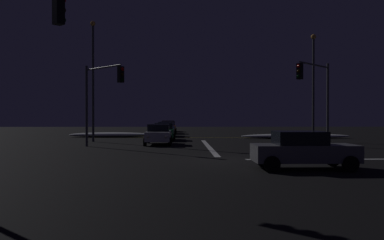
{
  "coord_description": "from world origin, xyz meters",
  "views": [
    {
      "loc": [
        -1.95,
        -19.66,
        2.2
      ],
      "look_at": [
        -1.09,
        11.99,
        1.88
      ],
      "focal_mm": 36.68,
      "sensor_mm": 36.0,
      "label": 1
    }
  ],
  "objects_px": {
    "sedan_green": "(164,131)",
    "streetlamp_right_near": "(313,80)",
    "sedan_orange": "(168,127)",
    "streetlamp_left_near": "(93,73)",
    "sedan_blue": "(166,129)",
    "traffic_signal_nw": "(101,89)",
    "sedan_gray_crossing": "(303,150)",
    "sedan_red": "(168,126)",
    "sedan_white": "(159,134)",
    "traffic_signal_ne": "(316,88)"
  },
  "relations": [
    {
      "from": "sedan_blue",
      "to": "traffic_signal_ne",
      "type": "relative_size",
      "value": 0.72
    },
    {
      "from": "streetlamp_right_near",
      "to": "sedan_orange",
      "type": "bearing_deg",
      "value": 130.51
    },
    {
      "from": "sedan_red",
      "to": "traffic_signal_nw",
      "type": "bearing_deg",
      "value": -97.48
    },
    {
      "from": "sedan_green",
      "to": "sedan_gray_crossing",
      "type": "height_order",
      "value": "same"
    },
    {
      "from": "sedan_white",
      "to": "sedan_orange",
      "type": "relative_size",
      "value": 1.0
    },
    {
      "from": "sedan_green",
      "to": "sedan_orange",
      "type": "height_order",
      "value": "same"
    },
    {
      "from": "sedan_green",
      "to": "streetlamp_left_near",
      "type": "xyz_separation_m",
      "value": [
        -5.95,
        -2.19,
        5.06
      ]
    },
    {
      "from": "sedan_green",
      "to": "traffic_signal_nw",
      "type": "bearing_deg",
      "value": -114.54
    },
    {
      "from": "sedan_green",
      "to": "streetlamp_left_near",
      "type": "bearing_deg",
      "value": -159.78
    },
    {
      "from": "sedan_white",
      "to": "streetlamp_left_near",
      "type": "relative_size",
      "value": 0.42
    },
    {
      "from": "sedan_blue",
      "to": "traffic_signal_nw",
      "type": "relative_size",
      "value": 0.74
    },
    {
      "from": "sedan_blue",
      "to": "streetlamp_right_near",
      "type": "distance_m",
      "value": 16.3
    },
    {
      "from": "streetlamp_right_near",
      "to": "sedan_green",
      "type": "bearing_deg",
      "value": 170.45
    },
    {
      "from": "traffic_signal_nw",
      "to": "streetlamp_right_near",
      "type": "bearing_deg",
      "value": 20.9
    },
    {
      "from": "sedan_green",
      "to": "streetlamp_right_near",
      "type": "bearing_deg",
      "value": -9.55
    },
    {
      "from": "sedan_blue",
      "to": "traffic_signal_ne",
      "type": "distance_m",
      "value": 19.03
    },
    {
      "from": "sedan_white",
      "to": "streetlamp_left_near",
      "type": "bearing_deg",
      "value": 149.43
    },
    {
      "from": "sedan_orange",
      "to": "traffic_signal_nw",
      "type": "relative_size",
      "value": 0.74
    },
    {
      "from": "sedan_white",
      "to": "sedan_orange",
      "type": "height_order",
      "value": "same"
    },
    {
      "from": "sedan_red",
      "to": "streetlamp_right_near",
      "type": "relative_size",
      "value": 0.47
    },
    {
      "from": "sedan_blue",
      "to": "sedan_orange",
      "type": "height_order",
      "value": "same"
    },
    {
      "from": "sedan_white",
      "to": "streetlamp_right_near",
      "type": "bearing_deg",
      "value": 14.5
    },
    {
      "from": "streetlamp_left_near",
      "to": "sedan_green",
      "type": "bearing_deg",
      "value": 20.22
    },
    {
      "from": "sedan_blue",
      "to": "streetlamp_left_near",
      "type": "bearing_deg",
      "value": -124.39
    },
    {
      "from": "sedan_white",
      "to": "sedan_blue",
      "type": "xyz_separation_m",
      "value": [
        0.09,
        11.99,
        0.0
      ]
    },
    {
      "from": "sedan_white",
      "to": "sedan_red",
      "type": "relative_size",
      "value": 1.0
    },
    {
      "from": "sedan_green",
      "to": "sedan_orange",
      "type": "relative_size",
      "value": 1.0
    },
    {
      "from": "sedan_blue",
      "to": "streetlamp_right_near",
      "type": "height_order",
      "value": "streetlamp_right_near"
    },
    {
      "from": "sedan_gray_crossing",
      "to": "streetlamp_right_near",
      "type": "height_order",
      "value": "streetlamp_right_near"
    },
    {
      "from": "sedan_green",
      "to": "traffic_signal_nw",
      "type": "distance_m",
      "value": 10.07
    },
    {
      "from": "sedan_gray_crossing",
      "to": "sedan_red",
      "type": "bearing_deg",
      "value": 100.01
    },
    {
      "from": "sedan_blue",
      "to": "sedan_gray_crossing",
      "type": "xyz_separation_m",
      "value": [
        6.71,
        -26.16,
        0.0
      ]
    },
    {
      "from": "sedan_orange",
      "to": "sedan_red",
      "type": "relative_size",
      "value": 1.0
    },
    {
      "from": "traffic_signal_ne",
      "to": "streetlamp_right_near",
      "type": "xyz_separation_m",
      "value": [
        2.0,
        6.5,
        1.15
      ]
    },
    {
      "from": "sedan_orange",
      "to": "streetlamp_right_near",
      "type": "relative_size",
      "value": 0.47
    },
    {
      "from": "sedan_gray_crossing",
      "to": "streetlamp_left_near",
      "type": "xyz_separation_m",
      "value": [
        -12.58,
        17.58,
        5.06
      ]
    },
    {
      "from": "sedan_white",
      "to": "streetlamp_right_near",
      "type": "relative_size",
      "value": 0.47
    },
    {
      "from": "sedan_white",
      "to": "traffic_signal_ne",
      "type": "height_order",
      "value": "traffic_signal_ne"
    },
    {
      "from": "sedan_red",
      "to": "sedan_green",
      "type": "bearing_deg",
      "value": -89.18
    },
    {
      "from": "sedan_white",
      "to": "sedan_red",
      "type": "height_order",
      "value": "same"
    },
    {
      "from": "sedan_red",
      "to": "sedan_gray_crossing",
      "type": "distance_m",
      "value": 39.75
    },
    {
      "from": "sedan_red",
      "to": "sedan_gray_crossing",
      "type": "xyz_separation_m",
      "value": [
        6.91,
        -39.14,
        0.0
      ]
    },
    {
      "from": "sedan_gray_crossing",
      "to": "traffic_signal_nw",
      "type": "bearing_deg",
      "value": 133.68
    },
    {
      "from": "sedan_red",
      "to": "streetlamp_right_near",
      "type": "distance_m",
      "value": 25.74
    },
    {
      "from": "sedan_blue",
      "to": "sedan_red",
      "type": "relative_size",
      "value": 1.0
    },
    {
      "from": "traffic_signal_nw",
      "to": "streetlamp_left_near",
      "type": "relative_size",
      "value": 0.57
    },
    {
      "from": "sedan_blue",
      "to": "sedan_white",
      "type": "bearing_deg",
      "value": -90.45
    },
    {
      "from": "sedan_orange",
      "to": "sedan_gray_crossing",
      "type": "bearing_deg",
      "value": -78.51
    },
    {
      "from": "sedan_green",
      "to": "sedan_blue",
      "type": "relative_size",
      "value": 1.0
    },
    {
      "from": "sedan_red",
      "to": "traffic_signal_nw",
      "type": "height_order",
      "value": "traffic_signal_nw"
    }
  ]
}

